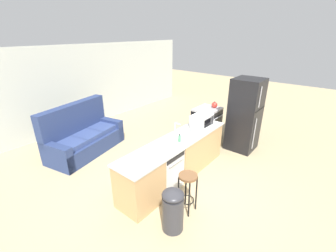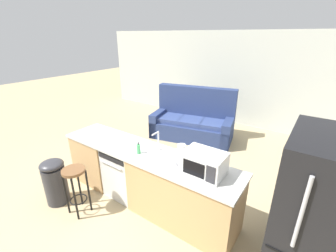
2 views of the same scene
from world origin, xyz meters
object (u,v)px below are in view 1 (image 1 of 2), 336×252
object	(u,v)px
stove_range	(207,123)
dishwasher	(164,168)
couch	(83,137)
refrigerator	(245,115)
soap_bottle	(180,138)
trash_bin	(173,210)
bar_stool	(188,185)
microwave	(202,120)
paper_towel_roll	(193,125)
kettle	(215,105)

from	to	relation	value
stove_range	dishwasher	bearing A→B (deg)	-168.09
dishwasher	couch	world-z (taller)	couch
refrigerator	soap_bottle	world-z (taller)	refrigerator
stove_range	trash_bin	bearing A→B (deg)	-157.95
bar_stool	couch	world-z (taller)	couch
microwave	paper_towel_roll	distance (m)	0.33
refrigerator	trash_bin	world-z (taller)	refrigerator
trash_bin	couch	world-z (taller)	couch
stove_range	kettle	world-z (taller)	kettle
refrigerator	trash_bin	bearing A→B (deg)	-175.62
soap_bottle	microwave	bearing A→B (deg)	5.11
stove_range	couch	distance (m)	3.49
stove_range	refrigerator	world-z (taller)	refrigerator
soap_bottle	kettle	distance (m)	2.44
stove_range	kettle	bearing A→B (deg)	-36.68
dishwasher	bar_stool	bearing A→B (deg)	-109.21
kettle	couch	xyz separation A→B (m)	(-2.98, 2.19, -0.59)
dishwasher	couch	bearing A→B (deg)	94.65
kettle	soap_bottle	bearing A→B (deg)	-167.90
bar_stool	trash_bin	distance (m)	0.51
dishwasher	refrigerator	size ratio (longest dim) A/B	0.44
dishwasher	refrigerator	world-z (taller)	refrigerator
refrigerator	trash_bin	distance (m)	3.40
soap_bottle	bar_stool	size ratio (longest dim) A/B	0.24
soap_bottle	kettle	bearing A→B (deg)	12.10
bar_stool	paper_towel_roll	bearing A→B (deg)	30.64
dishwasher	trash_bin	size ratio (longest dim) A/B	1.14
refrigerator	couch	xyz separation A→B (m)	(-2.81, 3.16, -0.55)
stove_range	couch	xyz separation A→B (m)	(-2.81, 2.07, -0.06)
kettle	bar_stool	size ratio (longest dim) A/B	0.28
refrigerator	soap_bottle	distance (m)	2.27
dishwasher	couch	size ratio (longest dim) A/B	0.39
stove_range	bar_stool	distance (m)	3.14
soap_bottle	couch	xyz separation A→B (m)	(-0.59, 2.70, -0.58)
dishwasher	stove_range	world-z (taller)	stove_range
soap_bottle	paper_towel_roll	bearing A→B (deg)	9.14
microwave	refrigerator	bearing A→B (deg)	-23.89
stove_range	soap_bottle	distance (m)	2.37
trash_bin	dishwasher	bearing A→B (deg)	47.35
bar_stool	couch	xyz separation A→B (m)	(0.05, 3.36, -0.14)
microwave	trash_bin	size ratio (longest dim) A/B	0.68
refrigerator	microwave	world-z (taller)	refrigerator
bar_stool	microwave	bearing A→B (deg)	24.72
stove_range	soap_bottle	bearing A→B (deg)	-163.98
stove_range	refrigerator	xyz separation A→B (m)	(-0.00, -1.10, 0.50)
soap_bottle	trash_bin	distance (m)	1.46
bar_stool	dishwasher	bearing A→B (deg)	70.79
paper_towel_roll	bar_stool	distance (m)	1.58
dishwasher	kettle	size ratio (longest dim) A/B	4.10
microwave	paper_towel_roll	bearing A→B (deg)	177.14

